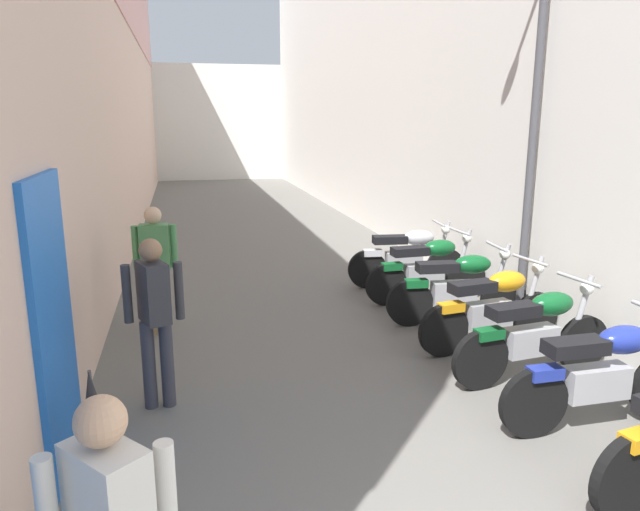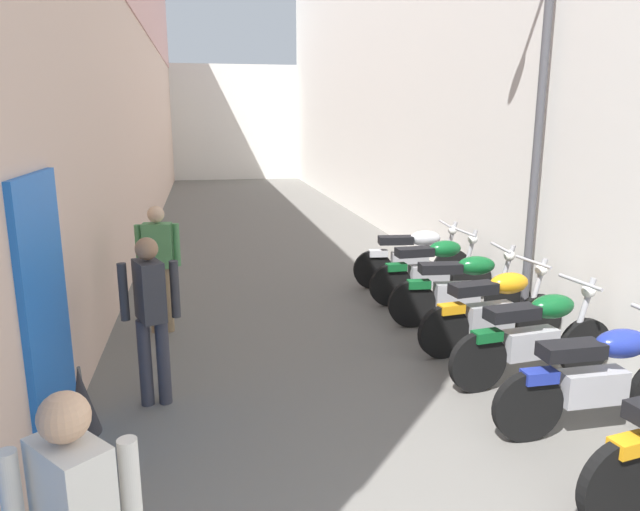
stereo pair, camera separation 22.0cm
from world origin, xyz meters
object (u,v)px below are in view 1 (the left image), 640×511
Objects in this scene: motorcycle_sixth at (458,286)px; umbrella_leaning at (93,405)px; motorcycle_seventh at (428,268)px; pedestrian_further_down at (156,261)px; pedestrian_mid_alley at (154,311)px; motorcycle_fourth at (536,332)px; street_lamp at (529,102)px; motorcycle_third at (603,373)px; motorcycle_eighth at (408,256)px; motorcycle_fifth at (493,307)px.

motorcycle_sixth is 4.82m from umbrella_leaning.
pedestrian_further_down reaches higher than motorcycle_seventh.
umbrella_leaning is at bearing -106.71° from pedestrian_mid_alley.
motorcycle_fourth is 0.39× the size of street_lamp.
motorcycle_third is 1.00× the size of motorcycle_seventh.
motorcycle_seventh is (-0.00, 3.63, 0.00)m from motorcycle_third.
motorcycle_third is at bearing -40.58° from pedestrian_further_down.
motorcycle_sixth is 1.18× the size of pedestrian_mid_alley.
motorcycle_sixth is 2.38m from street_lamp.
motorcycle_eighth is at bearing 90.00° from motorcycle_sixth.
motorcycle_eighth is (-0.00, 1.74, 0.00)m from motorcycle_sixth.
motorcycle_fifth reaches higher than umbrella_leaning.
motorcycle_seventh is at bearing 90.00° from motorcycle_sixth.
motorcycle_sixth is 1.18× the size of pedestrian_further_down.
motorcycle_fifth is at bearing -90.00° from motorcycle_seventh.
umbrella_leaning is (-4.02, -2.66, 0.18)m from motorcycle_sixth.
motorcycle_sixth is 1.74m from motorcycle_eighth.
motorcycle_sixth is (0.00, 0.86, 0.00)m from motorcycle_fifth.
umbrella_leaning is (-0.31, -3.17, -0.24)m from pedestrian_further_down.
motorcycle_sixth is at bearing 21.38° from pedestrian_mid_alley.
motorcycle_fifth is at bearing 24.19° from umbrella_leaning.
motorcycle_seventh is 3.76m from pedestrian_further_down.
motorcycle_eighth is at bearing 47.63° from umbrella_leaning.
motorcycle_fifth is 1.00× the size of motorcycle_sixth.
pedestrian_further_down reaches higher than motorcycle_sixth.
motorcycle_fifth is at bearing -90.00° from motorcycle_sixth.
pedestrian_mid_alley is at bearing -163.63° from street_lamp.
umbrella_leaning is at bearing -132.37° from motorcycle_eighth.
pedestrian_further_down is (-3.71, 1.36, 0.42)m from motorcycle_fifth.
motorcycle_third is 0.97m from motorcycle_fourth.
pedestrian_mid_alley is at bearing 175.75° from motorcycle_fourth.
motorcycle_seventh reaches higher than umbrella_leaning.
motorcycle_seventh is at bearing 90.00° from motorcycle_third.
street_lamp is at bearing 16.37° from pedestrian_mid_alley.
motorcycle_fourth is 1.00× the size of motorcycle_eighth.
motorcycle_sixth is 3.94m from pedestrian_mid_alley.
motorcycle_third is at bearing -105.54° from street_lamp.
motorcycle_sixth is at bearing 167.84° from street_lamp.
motorcycle_sixth is at bearing 90.00° from motorcycle_fourth.
pedestrian_further_down is at bearing 139.42° from motorcycle_third.
motorcycle_seventh is 1.18× the size of pedestrian_further_down.
motorcycle_sixth is 1.00× the size of motorcycle_eighth.
motorcycle_third reaches higher than umbrella_leaning.
street_lamp is at bearing 28.02° from umbrella_leaning.
motorcycle_fifth is 0.86m from motorcycle_sixth.
motorcycle_fifth is 1.17× the size of pedestrian_mid_alley.
pedestrian_further_down is at bearing 171.56° from street_lamp.
pedestrian_further_down is (-0.06, 1.93, 0.00)m from pedestrian_mid_alley.
pedestrian_mid_alley is at bearing -146.81° from motorcycle_seventh.
motorcycle_third is at bearing -0.12° from umbrella_leaning.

